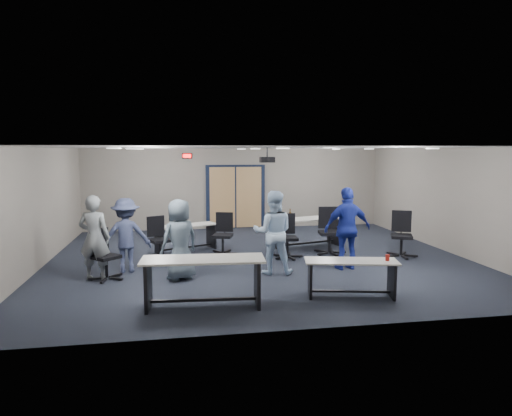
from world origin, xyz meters
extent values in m
plane|color=black|center=(0.00, 0.00, 0.00)|extent=(10.00, 10.00, 0.00)
cube|color=gray|center=(0.00, 4.50, 1.35)|extent=(10.00, 0.04, 2.70)
cube|color=gray|center=(0.00, -4.50, 1.35)|extent=(10.00, 0.04, 2.70)
cube|color=gray|center=(-5.00, 0.00, 1.35)|extent=(0.04, 9.00, 2.70)
cube|color=gray|center=(5.00, 0.00, 1.35)|extent=(0.04, 9.00, 2.70)
cube|color=silver|center=(0.00, 0.00, 2.70)|extent=(10.00, 9.00, 0.04)
cube|color=black|center=(0.00, 4.47, 1.05)|extent=(2.00, 0.06, 2.20)
cube|color=tan|center=(-0.45, 4.45, 1.05)|extent=(0.85, 0.04, 2.05)
cube|color=tan|center=(0.45, 4.45, 1.05)|extent=(0.85, 0.04, 2.05)
cube|color=black|center=(-1.60, 4.45, 2.45)|extent=(0.32, 0.05, 0.18)
cube|color=#FF0C0C|center=(-1.60, 4.42, 2.45)|extent=(0.26, 0.02, 0.12)
cylinder|color=black|center=(0.30, 0.50, 2.58)|extent=(0.04, 0.04, 0.24)
cube|color=black|center=(0.30, 0.50, 2.40)|extent=(0.35, 0.30, 0.14)
cylinder|color=black|center=(0.30, 0.35, 2.40)|extent=(0.08, 0.03, 0.08)
cube|color=beige|center=(-1.53, -3.24, 0.82)|extent=(2.10, 0.84, 0.03)
cube|color=black|center=(-2.45, -3.17, 0.40)|extent=(0.10, 0.63, 0.80)
cube|color=black|center=(-0.62, -3.31, 0.40)|extent=(0.10, 0.63, 0.80)
cube|color=black|center=(-1.53, -3.24, 0.11)|extent=(1.83, 0.19, 0.05)
cube|color=beige|center=(1.13, -3.15, 0.66)|extent=(1.73, 0.89, 0.03)
cube|color=black|center=(0.41, -3.00, 0.32)|extent=(0.15, 0.50, 0.64)
cube|color=black|center=(1.84, -3.31, 0.32)|extent=(0.15, 0.50, 0.64)
cube|color=black|center=(1.13, -3.15, 0.09)|extent=(1.44, 0.36, 0.04)
cylinder|color=#AF1E17|center=(1.75, -3.29, 0.73)|extent=(0.07, 0.07, 0.11)
cube|color=beige|center=(-1.74, 1.18, 0.67)|extent=(1.77, 1.19, 0.03)
cube|color=black|center=(-2.43, 0.88, 0.33)|extent=(0.25, 0.49, 0.66)
cube|color=black|center=(-1.05, 1.48, 0.33)|extent=(0.25, 0.49, 0.66)
cube|color=black|center=(-1.74, 1.18, 0.09)|extent=(1.39, 0.64, 0.04)
cube|color=beige|center=(1.55, 1.10, 0.78)|extent=(2.06, 1.14, 0.03)
cube|color=black|center=(0.71, 0.87, 0.38)|extent=(0.21, 0.59, 0.76)
cube|color=black|center=(2.39, 1.33, 0.38)|extent=(0.21, 0.59, 0.76)
cube|color=black|center=(1.55, 1.10, 0.11)|extent=(1.69, 0.51, 0.04)
imported|color=gray|center=(-3.61, -1.23, 0.87)|extent=(0.72, 0.55, 1.75)
imported|color=slate|center=(-1.91, -1.51, 0.83)|extent=(0.97, 0.86, 1.66)
imported|color=#C0DDFE|center=(0.07, -1.37, 0.89)|extent=(0.98, 0.83, 1.79)
imported|color=#1B2A97|center=(1.76, -1.29, 0.92)|extent=(1.10, 0.53, 1.83)
imported|color=#374064|center=(-3.05, -0.72, 0.81)|extent=(1.06, 0.63, 1.62)
camera|label=1|loc=(-1.93, -10.75, 2.64)|focal=32.00mm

